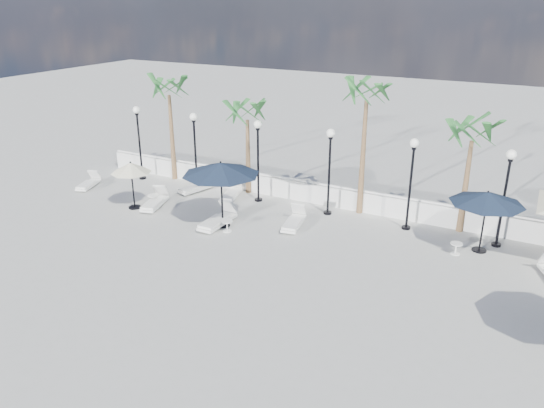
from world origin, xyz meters
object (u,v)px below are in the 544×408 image
at_px(lounger_2, 196,187).
at_px(parasol_navy_mid, 487,198).
at_px(lounger_0, 155,202).
at_px(parasol_navy_left, 221,169).
at_px(lounger_5, 294,221).
at_px(parasol_cream_small, 131,168).
at_px(lounger_1, 89,183).
at_px(lounger_4, 218,220).
at_px(lounger_3, 231,193).

xyz_separation_m(lounger_2, parasol_navy_mid, (13.32, -0.48, 1.89)).
distance_m(lounger_0, parasol_navy_left, 4.50).
bearing_deg(lounger_5, parasol_navy_left, -165.27).
height_order(lounger_0, parasol_navy_left, parasol_navy_left).
bearing_deg(parasol_navy_left, parasol_cream_small, -177.95).
distance_m(lounger_2, parasol_navy_mid, 13.47).
xyz_separation_m(lounger_0, parasol_navy_mid, (13.79, 2.12, 1.88)).
relative_size(lounger_1, parasol_navy_left, 0.57).
xyz_separation_m(lounger_1, lounger_4, (8.41, -1.04, 0.05)).
bearing_deg(lounger_5, lounger_3, 147.28).
distance_m(lounger_3, parasol_cream_small, 4.80).
xyz_separation_m(parasol_navy_left, parasol_navy_mid, (9.91, 2.48, -0.35)).
xyz_separation_m(lounger_1, parasol_cream_small, (3.94, -1.09, 1.66)).
bearing_deg(parasol_cream_small, lounger_3, 43.90).
distance_m(lounger_1, lounger_4, 8.47).
xyz_separation_m(lounger_3, parasol_cream_small, (-3.25, -3.13, 1.65)).
height_order(lounger_1, parasol_navy_left, parasol_navy_left).
height_order(lounger_2, parasol_navy_left, parasol_navy_left).
relative_size(lounger_1, lounger_3, 0.94).
relative_size(lounger_2, lounger_4, 0.94).
bearing_deg(lounger_4, parasol_navy_left, 33.85).
bearing_deg(lounger_0, lounger_4, -23.46).
bearing_deg(parasol_cream_small, lounger_5, 11.03).
distance_m(lounger_1, parasol_navy_mid, 18.65).
bearing_deg(lounger_1, lounger_4, -25.40).
bearing_deg(lounger_3, parasol_cream_small, -151.26).
bearing_deg(parasol_navy_left, lounger_3, 115.24).
distance_m(lounger_0, lounger_4, 3.74).
height_order(lounger_3, parasol_cream_small, parasol_cream_small).
relative_size(lounger_2, parasol_cream_small, 0.92).
relative_size(lounger_1, lounger_5, 0.92).
relative_size(lounger_4, parasol_cream_small, 0.97).
bearing_deg(parasol_navy_mid, parasol_navy_left, -165.96).
bearing_deg(parasol_navy_mid, lounger_5, -170.45).
bearing_deg(lounger_1, lounger_0, -25.25).
xyz_separation_m(lounger_1, lounger_5, (11.29, 0.35, 0.02)).
bearing_deg(lounger_5, lounger_0, 177.57).
height_order(lounger_2, lounger_3, lounger_2).
height_order(lounger_1, parasol_cream_small, parasol_cream_small).
distance_m(lounger_2, lounger_3, 2.02).
bearing_deg(lounger_2, lounger_1, -142.99).
bearing_deg(lounger_0, lounger_5, -8.35).
relative_size(parasol_navy_left, parasol_navy_mid, 1.18).
bearing_deg(lounger_4, parasol_cream_small, -179.76).
relative_size(lounger_5, parasol_navy_mid, 0.74).
relative_size(parasol_navy_mid, parasol_cream_small, 1.23).
xyz_separation_m(lounger_0, lounger_2, (0.47, 2.61, -0.01)).
relative_size(lounger_2, parasol_navy_left, 0.63).
xyz_separation_m(parasol_navy_mid, parasol_cream_small, (-14.55, -2.64, -0.25)).
bearing_deg(lounger_1, lounger_2, 3.18).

